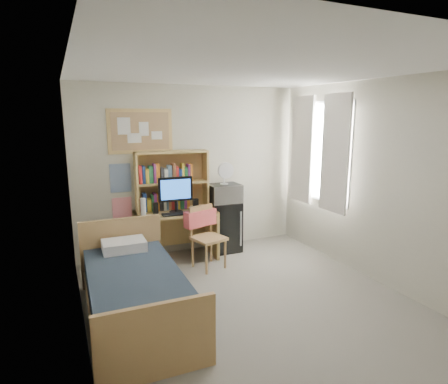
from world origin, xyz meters
name	(u,v)px	position (x,y,z in m)	size (l,w,h in m)	color
floor	(255,308)	(0.00, 0.00, -0.01)	(3.60, 4.20, 0.02)	gray
ceiling	(259,69)	(0.00, 0.00, 2.60)	(3.60, 4.20, 0.02)	white
wall_back	(192,170)	(0.00, 2.10, 1.30)	(3.60, 0.04, 2.60)	beige
wall_front	(437,267)	(0.00, -2.10, 1.30)	(3.60, 0.04, 2.60)	beige
wall_left	(77,214)	(-1.80, 0.00, 1.30)	(0.04, 4.20, 2.60)	beige
wall_right	(381,183)	(1.80, 0.00, 1.30)	(0.04, 4.20, 2.60)	beige
window_unit	(319,152)	(1.75, 1.20, 1.60)	(0.10, 1.40, 1.70)	white
curtain_left	(335,154)	(1.72, 0.80, 1.60)	(0.04, 0.55, 1.70)	white
curtain_right	(302,150)	(1.72, 1.60, 1.60)	(0.04, 0.55, 1.70)	white
bulletin_board	(140,131)	(-0.78, 2.08, 1.92)	(0.94, 0.03, 0.64)	tan
poster_wave	(120,178)	(-1.10, 2.09, 1.25)	(0.30, 0.01, 0.42)	#234C8D
poster_japan	(122,209)	(-1.10, 2.09, 0.78)	(0.28, 0.01, 0.36)	#F42B47
desk	(176,235)	(-0.38, 1.78, 0.37)	(1.19, 0.60, 0.75)	#DAB66A
desk_chair	(209,238)	(-0.05, 1.27, 0.45)	(0.45, 0.45, 0.89)	tan
mini_fridge	(224,226)	(0.44, 1.84, 0.40)	(0.47, 0.47, 0.80)	black
bed	(136,297)	(-1.28, 0.27, 0.27)	(0.97, 1.93, 0.53)	#1C2632
hutch	(172,180)	(-0.37, 1.93, 1.19)	(1.08, 0.28, 0.89)	#DAB66A
monitor	(176,195)	(-0.38, 1.72, 1.01)	(0.50, 0.04, 0.53)	black
keyboard	(178,214)	(-0.39, 1.58, 0.76)	(0.47, 0.15, 0.02)	black
speaker_left	(156,209)	(-0.68, 1.74, 0.83)	(0.07, 0.07, 0.17)	black
speaker_right	(196,205)	(-0.08, 1.70, 0.84)	(0.07, 0.07, 0.18)	black
water_bottle	(143,207)	(-0.87, 1.71, 0.87)	(0.08, 0.08, 0.26)	white
hoodie	(200,218)	(-0.10, 1.46, 0.69)	(0.49, 0.15, 0.23)	#D04F51
microwave	(224,193)	(0.44, 1.82, 0.95)	(0.49, 0.37, 0.28)	silver
desk_fan	(224,174)	(0.44, 1.82, 1.24)	(0.25, 0.25, 0.31)	white
pillow	(124,245)	(-1.26, 1.02, 0.59)	(0.51, 0.36, 0.12)	white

